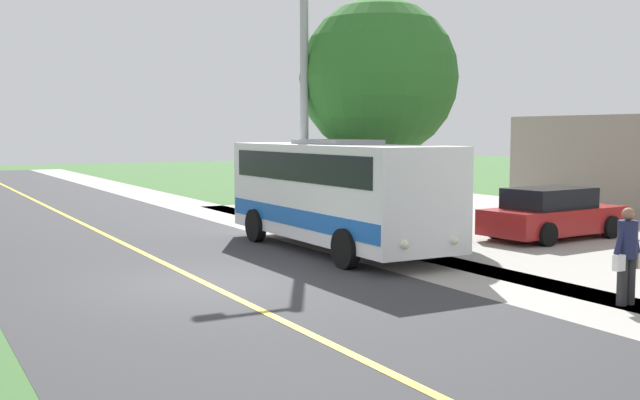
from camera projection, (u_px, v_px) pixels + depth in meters
name	position (u px, v px, depth m)	size (l,w,h in m)	color
ground_plane	(204.00, 283.00, 15.41)	(120.00, 120.00, 0.00)	#3D6633
road_surface	(204.00, 283.00, 15.41)	(8.00, 100.00, 0.01)	#333335
sidewalk	(415.00, 262.00, 17.92)	(2.40, 100.00, 0.01)	#9E9991
road_centre_line	(204.00, 282.00, 15.41)	(0.16, 100.00, 0.00)	gold
shuttle_bus_front	(336.00, 190.00, 19.52)	(2.59, 7.90, 2.82)	white
pedestrian_with_bags	(627.00, 253.00, 13.36)	(0.72, 0.34, 1.71)	#262628
street_light_pole	(300.00, 85.00, 21.87)	(1.97, 0.24, 7.85)	#9E9EA3
parked_car_near	(552.00, 214.00, 21.73)	(4.55, 2.33, 1.45)	#A51E1E
tree_curbside	(379.00, 79.00, 22.89)	(4.73, 4.73, 6.97)	#4C3826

